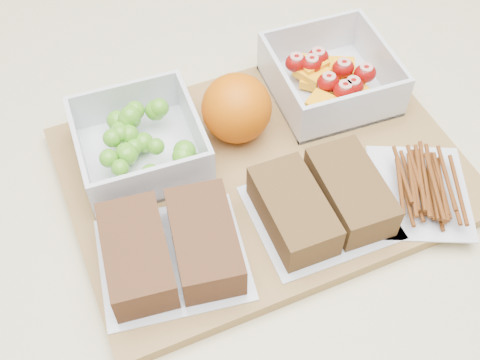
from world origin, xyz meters
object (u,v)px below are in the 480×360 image
Objects in this scene: cutting_board at (264,172)px; orange at (237,108)px; sandwich_bag_left at (171,248)px; grape_container at (140,142)px; fruit_container at (330,78)px; sandwich_bag_center at (322,202)px; pretzel_bag at (422,185)px.

orange reaches higher than cutting_board.
grape_container is at bearing 88.17° from sandwich_bag_left.
sandwich_bag_left is at bearing -146.35° from fruit_container.
sandwich_bag_center is at bearing -41.42° from grape_container.
orange is 0.51× the size of sandwich_bag_left.
cutting_board is 0.09m from sandwich_bag_center.
fruit_container is 0.17m from pretzel_bag.
pretzel_bag is (0.27, -0.01, -0.01)m from sandwich_bag_left.
orange is 0.55× the size of sandwich_bag_center.
grape_container reaches higher than sandwich_bag_left.
pretzel_bag is (0.11, -0.01, -0.01)m from sandwich_bag_center.
fruit_container is at bearing 5.55° from grape_container.
grape_container is at bearing 138.58° from sandwich_bag_center.
cutting_board is 0.14m from grape_container.
orange is at bearing 136.48° from pretzel_bag.
sandwich_bag_center is at bearing 174.12° from pretzel_bag.
orange is 0.52× the size of pretzel_bag.
grape_container is 0.97× the size of fruit_container.
grape_container is 0.14m from sandwich_bag_left.
cutting_board is at bearing -26.26° from grape_container.
pretzel_bag is (0.15, -0.15, -0.03)m from orange.
sandwich_bag_center is (-0.08, -0.16, -0.00)m from fruit_container.
grape_container is 0.86× the size of pretzel_bag.
fruit_container is 1.72× the size of orange.
grape_container is 0.30m from pretzel_bag.
sandwich_bag_left is at bearing -152.10° from cutting_board.
pretzel_bag reaches higher than cutting_board.
sandwich_bag_left reaches higher than pretzel_bag.
pretzel_bag is (0.14, -0.09, 0.02)m from cutting_board.
fruit_container is at bearing 10.80° from orange.
fruit_container reaches higher than grape_container.
cutting_board is 5.41× the size of orange.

